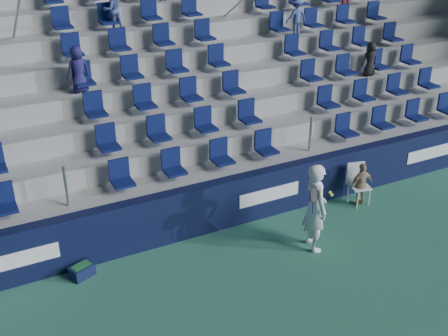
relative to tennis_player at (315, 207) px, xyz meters
The scene contains 7 objects.
ground 2.48m from the tennis_player, 138.89° to the right, with size 70.00×70.00×0.00m, color #307055.
sponsor_wall 2.41m from the tennis_player, 135.87° to the left, with size 24.00×0.32×1.20m.
grandstand 7.05m from the tennis_player, 104.24° to the left, with size 24.00×8.17×6.63m.
tennis_player is the anchor object (origin of this frame).
line_judge_chair 2.46m from the tennis_player, 28.74° to the left, with size 0.55×0.57×1.05m.
line_judge 2.40m from the tennis_player, 25.34° to the left, with size 0.66×0.28×1.13m, color tan.
ball_bin 5.01m from the tennis_player, 165.22° to the left, with size 0.55×0.46×0.26m.
Camera 1 is at (-4.70, -6.79, 7.05)m, focal length 45.00 mm.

